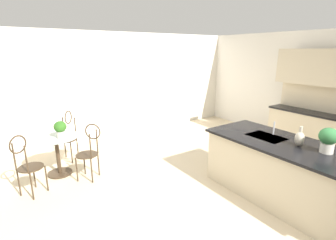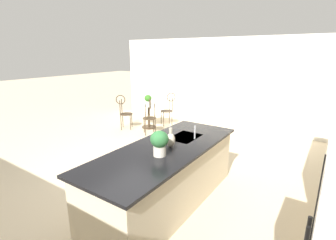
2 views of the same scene
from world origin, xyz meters
name	(u,v)px [view 1 (image 1 of 2)]	position (x,y,z in m)	size (l,w,h in m)	color
ground_plane	(238,213)	(0.00, 0.00, 0.00)	(40.00, 40.00, 0.00)	beige
wall_left_window	(115,85)	(-4.26, 0.00, 1.35)	(0.12, 7.80, 2.70)	silver
kitchen_island	(296,176)	(0.30, 0.85, 0.46)	(2.80, 1.06, 0.92)	beige
back_counter_run	(325,133)	(-0.40, 3.21, 0.49)	(2.44, 0.64, 1.52)	beige
upper_cabinet_run	(335,68)	(-0.40, 3.18, 1.90)	(2.40, 0.36, 0.76)	beige
bistro_table	(57,152)	(-2.70, -1.84, 0.45)	(0.80, 0.80, 0.74)	#3D2D1E
chair_near_window	(68,134)	(-3.28, -1.51, 0.57)	(0.54, 0.54, 1.04)	#3D2D1E
chair_by_island	(27,162)	(-2.19, -2.38, 0.57)	(0.53, 0.53, 1.04)	#3D2D1E
chair_toward_desk	(89,149)	(-2.18, -1.41, 0.57)	(0.54, 0.54, 1.04)	#3D2D1E
sink_faucet	(274,128)	(-0.25, 1.03, 1.03)	(0.02, 0.02, 0.22)	#B2B5BA
potted_plant_on_table	(60,128)	(-2.58, -1.77, 0.91)	(0.22, 0.22, 0.31)	beige
potted_plant_counter_near	(328,139)	(0.60, 0.95, 1.12)	(0.24, 0.24, 0.35)	beige
vase_on_counter	(300,138)	(0.25, 0.90, 1.03)	(0.13, 0.13, 0.29)	#BCB29E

